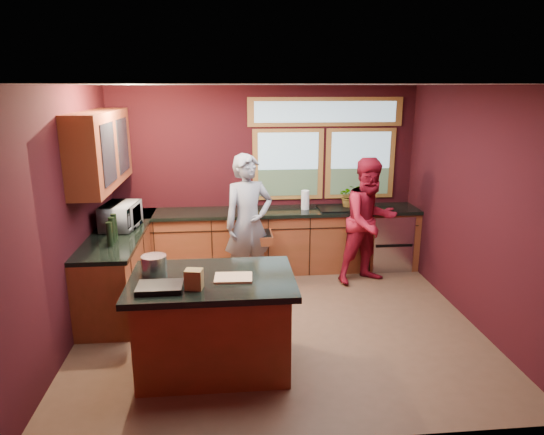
{
  "coord_description": "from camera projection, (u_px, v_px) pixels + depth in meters",
  "views": [
    {
      "loc": [
        -0.57,
        -5.15,
        2.69
      ],
      "look_at": [
        -0.04,
        0.4,
        1.17
      ],
      "focal_mm": 32.0,
      "sensor_mm": 36.0,
      "label": 1
    }
  ],
  "objects": [
    {
      "name": "person_red",
      "position": [
        370.0,
        221.0,
        6.68
      ],
      "size": [
        1.03,
        0.92,
        1.76
      ],
      "primitive_type": "imported",
      "rotation": [
        0.0,
        0.0,
        0.34
      ],
      "color": "maroon",
      "rests_on": "floor"
    },
    {
      "name": "potted_plant",
      "position": [
        349.0,
        196.0,
        7.2
      ],
      "size": [
        0.31,
        0.27,
        0.35
      ],
      "primitive_type": "imported",
      "color": "#999999",
      "rests_on": "back_counter"
    },
    {
      "name": "paper_towel",
      "position": [
        305.0,
        200.0,
        7.1
      ],
      "size": [
        0.12,
        0.12,
        0.28
      ],
      "primitive_type": "cylinder",
      "color": "silver",
      "rests_on": "back_counter"
    },
    {
      "name": "black_tray",
      "position": [
        160.0,
        287.0,
        4.27
      ],
      "size": [
        0.4,
        0.28,
        0.05
      ],
      "primitive_type": "cube",
      "rotation": [
        0.0,
        0.0,
        -0.0
      ],
      "color": "black",
      "rests_on": "island"
    },
    {
      "name": "stock_pot",
      "position": [
        154.0,
        265.0,
        4.63
      ],
      "size": [
        0.24,
        0.24,
        0.18
      ],
      "primitive_type": "cylinder",
      "color": "silver",
      "rests_on": "island"
    },
    {
      "name": "island",
      "position": [
        214.0,
        322.0,
        4.68
      ],
      "size": [
        1.55,
        1.05,
        0.95
      ],
      "color": "brown",
      "rests_on": "floor"
    },
    {
      "name": "paper_bag",
      "position": [
        194.0,
        279.0,
        4.28
      ],
      "size": [
        0.17,
        0.14,
        0.18
      ],
      "primitive_type": "cube",
      "rotation": [
        0.0,
        0.0,
        -0.18
      ],
      "color": "brown",
      "rests_on": "island"
    },
    {
      "name": "cutting_board",
      "position": [
        233.0,
        278.0,
        4.52
      ],
      "size": [
        0.36,
        0.27,
        0.02
      ],
      "primitive_type": "cube",
      "rotation": [
        0.0,
        0.0,
        -0.05
      ],
      "color": "tan",
      "rests_on": "island"
    },
    {
      "name": "left_counter",
      "position": [
        121.0,
        265.0,
        6.22
      ],
      "size": [
        0.64,
        2.3,
        0.93
      ],
      "color": "brown",
      "rests_on": "floor"
    },
    {
      "name": "back_counter",
      "position": [
        280.0,
        240.0,
        7.23
      ],
      "size": [
        4.5,
        0.64,
        0.93
      ],
      "color": "brown",
      "rests_on": "floor"
    },
    {
      "name": "person_grey",
      "position": [
        248.0,
        224.0,
        6.39
      ],
      "size": [
        0.79,
        0.65,
        1.85
      ],
      "primitive_type": "imported",
      "rotation": [
        0.0,
        0.0,
        0.34
      ],
      "color": "slate",
      "rests_on": "floor"
    },
    {
      "name": "room_shell",
      "position": [
        224.0,
        167.0,
        5.48
      ],
      "size": [
        4.52,
        4.02,
        2.71
      ],
      "color": "black",
      "rests_on": "ground"
    },
    {
      "name": "microwave",
      "position": [
        121.0,
        216.0,
        6.13
      ],
      "size": [
        0.46,
        0.63,
        0.32
      ],
      "primitive_type": "imported",
      "rotation": [
        0.0,
        0.0,
        1.45
      ],
      "color": "#999999",
      "rests_on": "left_counter"
    },
    {
      "name": "floor",
      "position": [
        279.0,
        322.0,
        5.7
      ],
      "size": [
        4.5,
        4.5,
        0.0
      ],
      "primitive_type": "plane",
      "color": "brown",
      "rests_on": "ground"
    }
  ]
}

